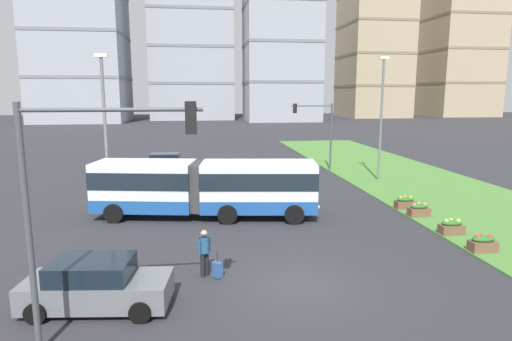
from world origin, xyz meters
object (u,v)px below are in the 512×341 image
(streetlight_median, at_px, (381,114))
(streetlight_left, at_px, (105,125))
(flower_planter_3, at_px, (405,202))
(apartment_tower_westcentre, at_px, (191,33))
(apartment_tower_centre, at_px, (281,46))
(flower_planter_0, at_px, (483,243))
(apartment_tower_west, at_px, (77,14))
(traffic_light_far_right, at_px, (318,125))
(car_black_sedan, at_px, (167,163))
(traffic_light_near_left, at_px, (85,184))
(rolling_suitcase, at_px, (217,269))
(apartment_tower_east, at_px, (462,35))
(car_grey_wagon, at_px, (96,285))
(flower_planter_2, at_px, (419,210))
(articulated_bus, at_px, (206,187))
(flower_planter_1, at_px, (452,227))
(apartment_tower_eastcentre, at_px, (374,41))
(pedestrian_crossing, at_px, (204,250))

(streetlight_median, bearing_deg, streetlight_left, -163.19)
(streetlight_median, bearing_deg, flower_planter_3, -103.02)
(streetlight_median, bearing_deg, apartment_tower_westcentre, 99.70)
(streetlight_median, height_order, apartment_tower_centre, apartment_tower_centre)
(flower_planter_3, distance_m, streetlight_left, 17.56)
(flower_planter_0, relative_size, apartment_tower_west, 0.02)
(traffic_light_far_right, bearing_deg, car_black_sedan, 174.57)
(traffic_light_far_right, distance_m, streetlight_left, 18.54)
(flower_planter_0, relative_size, flower_planter_3, 1.00)
(traffic_light_near_left, bearing_deg, rolling_suitcase, 50.00)
(apartment_tower_westcentre, distance_m, apartment_tower_east, 77.84)
(flower_planter_3, bearing_deg, traffic_light_far_right, 96.82)
(car_grey_wagon, xyz_separation_m, car_black_sedan, (0.50, 24.00, 0.00))
(traffic_light_near_left, distance_m, apartment_tower_east, 137.55)
(rolling_suitcase, height_order, flower_planter_2, rolling_suitcase)
(articulated_bus, xyz_separation_m, apartment_tower_centre, (19.85, 82.83, 16.23))
(apartment_tower_east, bearing_deg, car_grey_wagon, -126.27)
(car_black_sedan, relative_size, flower_planter_1, 4.06)
(car_grey_wagon, relative_size, apartment_tower_centre, 0.13)
(apartment_tower_westcentre, bearing_deg, car_black_sedan, -91.07)
(flower_planter_1, height_order, apartment_tower_eastcentre, apartment_tower_eastcentre)
(pedestrian_crossing, distance_m, apartment_tower_eastcentre, 118.10)
(pedestrian_crossing, height_order, flower_planter_3, pedestrian_crossing)
(flower_planter_2, bearing_deg, car_grey_wagon, -151.31)
(traffic_light_near_left, relative_size, apartment_tower_centre, 0.18)
(rolling_suitcase, relative_size, apartment_tower_centre, 0.03)
(car_black_sedan, height_order, flower_planter_0, car_black_sedan)
(flower_planter_1, bearing_deg, apartment_tower_centre, 84.43)
(articulated_bus, distance_m, flower_planter_0, 13.34)
(apartment_tower_eastcentre, bearing_deg, streetlight_left, -119.86)
(car_grey_wagon, bearing_deg, traffic_light_far_right, 59.75)
(traffic_light_near_left, distance_m, apartment_tower_westcentre, 107.91)
(apartment_tower_eastcentre, distance_m, apartment_tower_east, 27.17)
(articulated_bus, relative_size, apartment_tower_eastcentre, 0.29)
(traffic_light_far_right, height_order, apartment_tower_centre, apartment_tower_centre)
(streetlight_median, xyz_separation_m, apartment_tower_centre, (6.63, 74.63, 12.82))
(pedestrian_crossing, relative_size, traffic_light_near_left, 0.27)
(car_black_sedan, height_order, apartment_tower_west, apartment_tower_west)
(car_grey_wagon, height_order, car_black_sedan, same)
(car_black_sedan, relative_size, apartment_tower_east, 0.10)
(flower_planter_2, bearing_deg, car_black_sedan, 132.12)
(flower_planter_0, distance_m, flower_planter_1, 2.29)
(flower_planter_3, bearing_deg, flower_planter_0, -90.00)
(car_black_sedan, bearing_deg, streetlight_left, -101.86)
(apartment_tower_west, distance_m, apartment_tower_east, 104.04)
(streetlight_median, xyz_separation_m, apartment_tower_westcentre, (-14.76, 86.32, 16.89))
(car_grey_wagon, relative_size, apartment_tower_westcentre, 0.10)
(car_black_sedan, distance_m, rolling_suitcase, 22.47)
(articulated_bus, xyz_separation_m, flower_planter_0, (11.32, -6.95, -1.23))
(car_grey_wagon, relative_size, traffic_light_far_right, 0.80)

